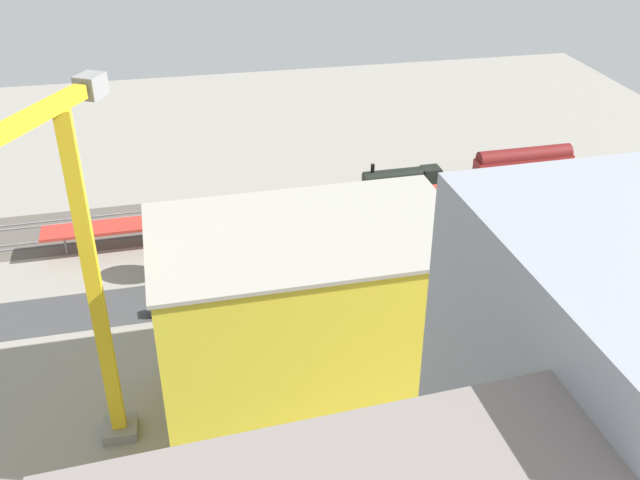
% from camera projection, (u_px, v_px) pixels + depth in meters
% --- Properties ---
extents(ground_plane, '(194.56, 194.56, 0.00)m').
position_uv_depth(ground_plane, '(277.00, 271.00, 105.78)').
color(ground_plane, gray).
rests_on(ground_plane, ground).
extents(rail_bed, '(121.94, 17.87, 0.01)m').
position_uv_depth(rail_bed, '(259.00, 211.00, 122.00)').
color(rail_bed, '#5B544C').
rests_on(rail_bed, ground).
extents(street_asphalt, '(121.79, 12.11, 0.01)m').
position_uv_depth(street_asphalt, '(281.00, 286.00, 102.37)').
color(street_asphalt, '#424244').
rests_on(street_asphalt, ground).
extents(track_rails, '(121.56, 11.43, 0.12)m').
position_uv_depth(track_rails, '(259.00, 210.00, 121.91)').
color(track_rails, '#9E9EA8').
rests_on(track_rails, ground).
extents(platform_canopy_near, '(63.86, 6.15, 4.17)m').
position_uv_depth(platform_canopy_near, '(255.00, 211.00, 113.47)').
color(platform_canopy_near, '#B73328').
rests_on(platform_canopy_near, ground).
extents(locomotive, '(15.62, 3.35, 5.29)m').
position_uv_depth(locomotive, '(406.00, 179.00, 128.66)').
color(locomotive, black).
rests_on(locomotive, ground).
extents(passenger_coach, '(18.56, 3.55, 5.84)m').
position_uv_depth(passenger_coach, '(524.00, 162.00, 132.04)').
color(passenger_coach, black).
rests_on(passenger_coach, ground).
extents(parked_car_0, '(4.25, 1.88, 1.68)m').
position_uv_depth(parked_car_0, '(407.00, 281.00, 102.08)').
color(parked_car_0, black).
rests_on(parked_car_0, ground).
extents(parked_car_1, '(4.61, 2.07, 1.63)m').
position_uv_depth(parked_car_1, '(347.00, 286.00, 101.08)').
color(parked_car_1, black).
rests_on(parked_car_1, ground).
extents(parked_car_2, '(4.22, 1.95, 1.80)m').
position_uv_depth(parked_car_2, '(291.00, 293.00, 99.38)').
color(parked_car_2, black).
rests_on(parked_car_2, ground).
extents(parked_car_3, '(4.38, 1.88, 1.54)m').
position_uv_depth(parked_car_3, '(227.00, 303.00, 97.49)').
color(parked_car_3, black).
rests_on(parked_car_3, ground).
extents(parked_car_4, '(4.12, 1.98, 1.70)m').
position_uv_depth(parked_car_4, '(163.00, 309.00, 96.22)').
color(parked_car_4, black).
rests_on(parked_car_4, ground).
extents(construction_building, '(31.18, 19.33, 21.61)m').
position_uv_depth(construction_building, '(308.00, 323.00, 76.71)').
color(construction_building, yellow).
rests_on(construction_building, ground).
extents(construction_roof_slab, '(31.80, 19.95, 0.40)m').
position_uv_depth(construction_roof_slab, '(307.00, 232.00, 71.22)').
color(construction_roof_slab, '#ADA89E').
rests_on(construction_roof_slab, construction_building).
extents(tower_crane, '(14.39, 23.86, 37.79)m').
position_uv_depth(tower_crane, '(75.00, 265.00, 64.96)').
color(tower_crane, gray).
rests_on(tower_crane, ground).
extents(box_truck_0, '(8.66, 2.67, 3.15)m').
position_uv_depth(box_truck_0, '(385.00, 299.00, 96.73)').
color(box_truck_0, black).
rests_on(box_truck_0, ground).
extents(box_truck_1, '(10.21, 3.02, 3.37)m').
position_uv_depth(box_truck_1, '(282.00, 310.00, 94.52)').
color(box_truck_1, black).
rests_on(box_truck_1, ground).
extents(street_tree_0, '(5.34, 5.34, 7.58)m').
position_uv_depth(street_tree_0, '(167.00, 247.00, 102.10)').
color(street_tree_0, brown).
rests_on(street_tree_0, ground).
extents(street_tree_1, '(5.14, 5.14, 7.15)m').
position_uv_depth(street_tree_1, '(407.00, 226.00, 108.14)').
color(street_tree_1, brown).
rests_on(street_tree_1, ground).
extents(street_tree_2, '(6.26, 6.26, 8.01)m').
position_uv_depth(street_tree_2, '(232.00, 245.00, 102.69)').
color(street_tree_2, brown).
rests_on(street_tree_2, ground).
extents(street_tree_3, '(6.34, 6.34, 9.39)m').
position_uv_depth(street_tree_3, '(452.00, 215.00, 107.70)').
color(street_tree_3, brown).
rests_on(street_tree_3, ground).
extents(traffic_light, '(0.50, 0.36, 5.96)m').
position_uv_depth(traffic_light, '(335.00, 273.00, 97.78)').
color(traffic_light, '#333333').
rests_on(traffic_light, ground).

